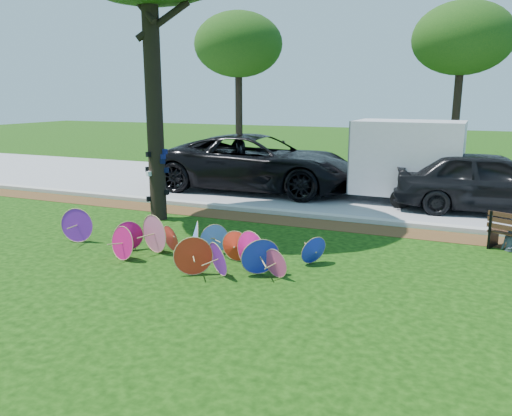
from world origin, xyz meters
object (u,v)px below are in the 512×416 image
Objects in this scene: black_van at (258,163)px; cargo_trailer at (408,157)px; dark_pickup at (489,182)px; parasol_pile at (189,243)px; person_left at (512,228)px.

cargo_trailer is at bearing -92.43° from black_van.
cargo_trailer reaches higher than dark_pickup.
black_van is (-1.65, 7.74, 0.63)m from parasol_pile.
dark_pickup is (7.51, -0.65, -0.09)m from black_van.
parasol_pile is 0.87× the size of black_van.
person_left is at bearing 27.34° from parasol_pile.
person_left is at bearing -121.85° from black_van.
person_left reaches higher than parasol_pile.
black_van reaches higher than person_left.
black_van is at bearing 80.71° from dark_pickup.
cargo_trailer is at bearing 65.57° from parasol_pile.
dark_pickup is 3.92m from person_left.
cargo_trailer is 3.09× the size of person_left.
person_left is (6.21, 3.21, 0.16)m from parasol_pile.
black_van is 5.16m from cargo_trailer.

